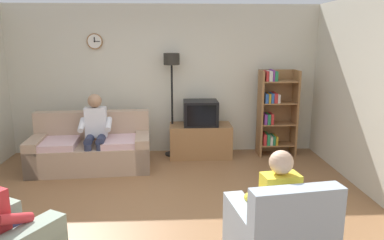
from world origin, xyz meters
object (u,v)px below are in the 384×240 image
object	(u,v)px
bookshelf	(274,111)
floor_lamp	(172,76)
tv_stand	(200,140)
tv	(201,113)
couch	(91,150)
person_in_right_armchair	(275,200)
armchair_near_bookshelf	(277,235)
person_on_couch	(95,128)

from	to	relation	value
bookshelf	floor_lamp	world-z (taller)	floor_lamp
tv_stand	floor_lamp	xyz separation A→B (m)	(-0.50, 0.10, 1.16)
tv_stand	tv	world-z (taller)	tv
couch	bookshelf	xyz separation A→B (m)	(3.19, 0.60, 0.49)
person_in_right_armchair	armchair_near_bookshelf	bearing A→B (deg)	-81.60
person_in_right_armchair	couch	bearing A→B (deg)	130.93
tv	couch	bearing A→B (deg)	-164.61
floor_lamp	person_on_couch	distance (m)	1.62
tv	bookshelf	distance (m)	1.36
floor_lamp	person_in_right_armchair	xyz separation A→B (m)	(0.97, -3.29, -0.85)
bookshelf	armchair_near_bookshelf	world-z (taller)	bookshelf
floor_lamp	person_on_couch	xyz separation A→B (m)	(-1.22, -0.74, -0.75)
armchair_near_bookshelf	person_on_couch	bearing A→B (deg)	129.95
tv_stand	armchair_near_bookshelf	xyz separation A→B (m)	(0.48, -3.28, -0.00)
armchair_near_bookshelf	person_in_right_armchair	xyz separation A→B (m)	(-0.01, 0.09, 0.32)
tv	person_on_couch	bearing A→B (deg)	-160.39
tv_stand	floor_lamp	size ratio (longest dim) A/B	0.59
couch	tv	bearing A→B (deg)	15.39
bookshelf	person_in_right_armchair	bearing A→B (deg)	-105.15
armchair_near_bookshelf	couch	bearing A→B (deg)	130.17
floor_lamp	bookshelf	bearing A→B (deg)	-0.88
bookshelf	person_on_couch	xyz separation A→B (m)	(-3.08, -0.71, -0.10)
floor_lamp	person_in_right_armchair	bearing A→B (deg)	-73.50
tv	bookshelf	world-z (taller)	bookshelf
floor_lamp	armchair_near_bookshelf	xyz separation A→B (m)	(0.99, -3.38, -1.16)
person_on_couch	tv_stand	bearing A→B (deg)	20.33
tv_stand	floor_lamp	world-z (taller)	floor_lamp
tv_stand	person_on_couch	bearing A→B (deg)	-159.67
bookshelf	tv	bearing A→B (deg)	-175.99
bookshelf	armchair_near_bookshelf	size ratio (longest dim) A/B	1.58
person_in_right_armchair	tv	bearing A→B (deg)	98.46
floor_lamp	armchair_near_bookshelf	world-z (taller)	floor_lamp
tv_stand	armchair_near_bookshelf	distance (m)	3.32
couch	bookshelf	bearing A→B (deg)	10.66
person_on_couch	bookshelf	bearing A→B (deg)	12.98
person_on_couch	person_in_right_armchair	world-z (taller)	person_on_couch
person_on_couch	person_in_right_armchair	distance (m)	3.37
tv_stand	armchair_near_bookshelf	bearing A→B (deg)	-81.61
tv	bookshelf	bearing A→B (deg)	4.01
tv	person_on_couch	distance (m)	1.84
tv_stand	couch	bearing A→B (deg)	-163.91
person_on_couch	person_in_right_armchair	size ratio (longest dim) A/B	1.11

